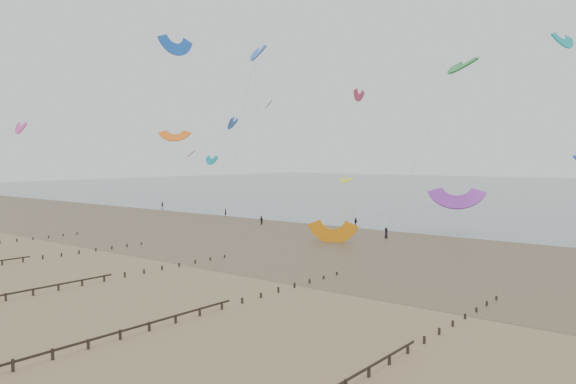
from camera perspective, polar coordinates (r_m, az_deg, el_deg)
name	(u,v)px	position (r m, az deg, el deg)	size (l,w,h in m)	color
ground	(131,268)	(71.57, -15.62, -7.44)	(500.00, 500.00, 0.00)	brown
sea_and_shore	(283,235)	(98.06, -0.54, -4.34)	(500.00, 665.00, 0.03)	#475654
kitesurfer_lead	(226,212)	(128.89, -6.36, -2.08)	(0.64, 0.42, 1.74)	black
kitesurfers	(417,232)	(97.81, 12.98, -3.95)	(135.12, 19.03, 1.86)	black
grounded_kite	(332,242)	(89.64, 4.52, -5.11)	(6.87, 3.60, 5.24)	orange
kites_airborne	(400,128)	(143.32, 11.35, 6.39)	(230.53, 102.07, 40.96)	#167F27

